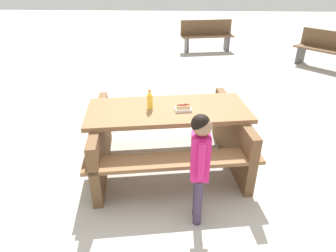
{
  "coord_description": "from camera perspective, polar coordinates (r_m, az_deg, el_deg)",
  "views": [
    {
      "loc": [
        0.14,
        -2.96,
        2.12
      ],
      "look_at": [
        0.0,
        0.0,
        0.52
      ],
      "focal_mm": 31.14,
      "sensor_mm": 36.0,
      "label": 1
    }
  ],
  "objects": [
    {
      "name": "ground_plane",
      "position": [
        3.64,
        0.0,
        -7.29
      ],
      "size": [
        30.0,
        30.0,
        0.0
      ],
      "primitive_type": "plane",
      "color": "#B7B2A8",
      "rests_on": "ground"
    },
    {
      "name": "picnic_table",
      "position": [
        3.4,
        0.0,
        -1.19
      ],
      "size": [
        1.99,
        1.66,
        0.75
      ],
      "color": "brown",
      "rests_on": "ground"
    },
    {
      "name": "soda_bottle",
      "position": [
        3.22,
        -3.58,
        5.1
      ],
      "size": [
        0.06,
        0.06,
        0.22
      ],
      "color": "yellow",
      "rests_on": "picnic_table"
    },
    {
      "name": "hotdog_tray",
      "position": [
        3.2,
        3.0,
        3.53
      ],
      "size": [
        0.2,
        0.14,
        0.08
      ],
      "color": "white",
      "rests_on": "picnic_table"
    },
    {
      "name": "child_in_coat",
      "position": [
        2.51,
        6.28,
        -6.06
      ],
      "size": [
        0.18,
        0.28,
        1.11
      ],
      "color": "#3F334C",
      "rests_on": "ground"
    },
    {
      "name": "park_bench_near",
      "position": [
        8.1,
        28.87,
        13.04
      ],
      "size": [
        1.31,
        1.38,
        0.85
      ],
      "color": "brown",
      "rests_on": "ground"
    },
    {
      "name": "park_bench_mid",
      "position": [
        8.89,
        7.59,
        17.27
      ],
      "size": [
        1.55,
        0.68,
        0.85
      ],
      "color": "brown",
      "rests_on": "ground"
    }
  ]
}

